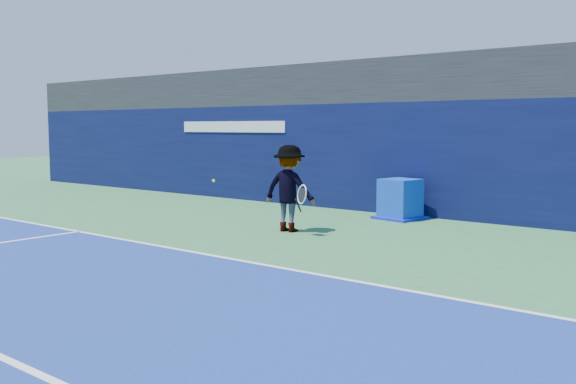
% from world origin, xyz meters
% --- Properties ---
extents(ground, '(80.00, 80.00, 0.00)m').
position_xyz_m(ground, '(0.00, 0.00, 0.00)').
color(ground, '#327040').
rests_on(ground, ground).
extents(baseline, '(24.00, 0.10, 0.01)m').
position_xyz_m(baseline, '(0.00, 3.00, 0.01)').
color(baseline, white).
rests_on(baseline, ground).
extents(stadium_band, '(36.00, 3.00, 1.20)m').
position_xyz_m(stadium_band, '(0.00, 11.50, 3.60)').
color(stadium_band, '#222227').
rests_on(stadium_band, back_wall_assembly).
extents(back_wall_assembly, '(36.00, 1.03, 3.00)m').
position_xyz_m(back_wall_assembly, '(-0.00, 10.50, 1.50)').
color(back_wall_assembly, '#0A0F38').
rests_on(back_wall_assembly, ground).
extents(equipment_cart, '(1.22, 1.22, 1.03)m').
position_xyz_m(equipment_cart, '(-0.44, 9.37, 0.47)').
color(equipment_cart, '#0D38C1').
rests_on(equipment_cart, ground).
extents(tennis_player, '(1.44, 0.88, 1.94)m').
position_xyz_m(tennis_player, '(-1.41, 6.06, 0.97)').
color(tennis_player, silver).
rests_on(tennis_player, ground).
extents(tennis_ball, '(0.06, 0.06, 0.06)m').
position_xyz_m(tennis_ball, '(-2.20, 4.48, 1.21)').
color(tennis_ball, '#DCEC1A').
rests_on(tennis_ball, ground).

